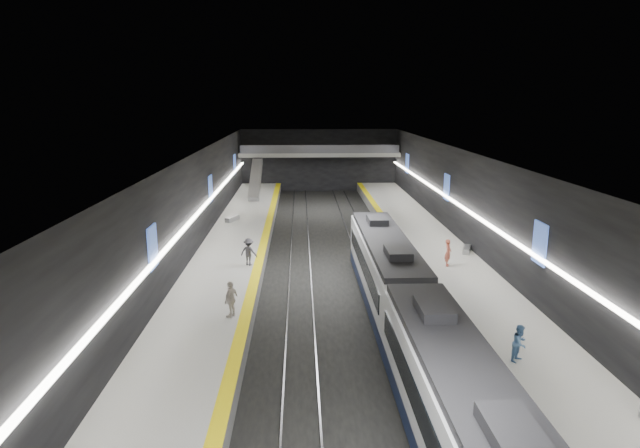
{
  "coord_description": "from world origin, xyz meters",
  "views": [
    {
      "loc": [
        -2.45,
        -34.22,
        11.79
      ],
      "look_at": [
        -0.93,
        6.56,
        2.2
      ],
      "focal_mm": 30.0,
      "sensor_mm": 36.0,
      "label": 1
    }
  ],
  "objects_px": {
    "escalator": "(256,179)",
    "bench_left_far": "(232,219)",
    "passenger_right_a": "(448,253)",
    "train": "(412,318)",
    "bench_right_far": "(467,250)",
    "passenger_right_b": "(520,344)",
    "passenger_left_b": "(249,252)",
    "passenger_left_a": "(231,299)"
  },
  "relations": [
    {
      "from": "escalator",
      "to": "bench_left_far",
      "type": "bearing_deg",
      "value": -95.02
    },
    {
      "from": "bench_left_far",
      "to": "passenger_right_a",
      "type": "xyz_separation_m",
      "value": [
        15.88,
        -13.89,
        0.68
      ]
    },
    {
      "from": "train",
      "to": "bench_right_far",
      "type": "bearing_deg",
      "value": 63.99
    },
    {
      "from": "passenger_right_a",
      "to": "passenger_right_b",
      "type": "distance_m",
      "value": 13.18
    },
    {
      "from": "passenger_left_b",
      "to": "passenger_left_a",
      "type": "bearing_deg",
      "value": 111.86
    },
    {
      "from": "passenger_right_a",
      "to": "passenger_right_b",
      "type": "bearing_deg",
      "value": -164.67
    },
    {
      "from": "escalator",
      "to": "bench_left_far",
      "type": "relative_size",
      "value": 4.62
    },
    {
      "from": "bench_left_far",
      "to": "bench_right_far",
      "type": "xyz_separation_m",
      "value": [
        18.13,
        -10.78,
        -0.01
      ]
    },
    {
      "from": "passenger_right_b",
      "to": "passenger_left_b",
      "type": "distance_m",
      "value": 18.66
    },
    {
      "from": "passenger_left_a",
      "to": "passenger_left_b",
      "type": "height_order",
      "value": "passenger_left_a"
    },
    {
      "from": "train",
      "to": "escalator",
      "type": "distance_m",
      "value": 39.3
    },
    {
      "from": "bench_right_far",
      "to": "passenger_left_b",
      "type": "xyz_separation_m",
      "value": [
        -15.39,
        -2.5,
        0.71
      ]
    },
    {
      "from": "passenger_right_a",
      "to": "passenger_left_b",
      "type": "bearing_deg",
      "value": 105.08
    },
    {
      "from": "escalator",
      "to": "passenger_right_b",
      "type": "distance_m",
      "value": 42.4
    },
    {
      "from": "bench_left_far",
      "to": "passenger_left_a",
      "type": "height_order",
      "value": "passenger_left_a"
    },
    {
      "from": "escalator",
      "to": "passenger_right_a",
      "type": "bearing_deg",
      "value": -61.15
    },
    {
      "from": "bench_right_far",
      "to": "train",
      "type": "bearing_deg",
      "value": -93.88
    },
    {
      "from": "escalator",
      "to": "passenger_right_b",
      "type": "xyz_separation_m",
      "value": [
        14.19,
        -39.94,
        -1.1
      ]
    },
    {
      "from": "train",
      "to": "bench_right_far",
      "type": "relative_size",
      "value": 18.1
    },
    {
      "from": "train",
      "to": "bench_left_far",
      "type": "bearing_deg",
      "value": 113.9
    },
    {
      "from": "train",
      "to": "passenger_right_b",
      "type": "relative_size",
      "value": 18.69
    },
    {
      "from": "escalator",
      "to": "passenger_right_b",
      "type": "height_order",
      "value": "escalator"
    },
    {
      "from": "bench_left_far",
      "to": "passenger_right_a",
      "type": "relative_size",
      "value": 0.97
    },
    {
      "from": "escalator",
      "to": "passenger_left_a",
      "type": "bearing_deg",
      "value": -87.51
    },
    {
      "from": "train",
      "to": "passenger_left_a",
      "type": "height_order",
      "value": "train"
    },
    {
      "from": "bench_right_far",
      "to": "passenger_right_a",
      "type": "height_order",
      "value": "passenger_right_a"
    },
    {
      "from": "train",
      "to": "passenger_left_b",
      "type": "xyz_separation_m",
      "value": [
        -8.39,
        11.85,
        -0.29
      ]
    },
    {
      "from": "bench_left_far",
      "to": "passenger_right_b",
      "type": "distance_m",
      "value": 31.1
    },
    {
      "from": "bench_right_far",
      "to": "passenger_right_a",
      "type": "bearing_deg",
      "value": -103.8
    },
    {
      "from": "train",
      "to": "passenger_right_b",
      "type": "height_order",
      "value": "train"
    },
    {
      "from": "passenger_right_a",
      "to": "passenger_left_b",
      "type": "distance_m",
      "value": 13.15
    },
    {
      "from": "passenger_right_a",
      "to": "passenger_left_a",
      "type": "xyz_separation_m",
      "value": [
        -13.23,
        -8.03,
        0.05
      ]
    },
    {
      "from": "bench_right_far",
      "to": "passenger_left_a",
      "type": "distance_m",
      "value": 19.09
    },
    {
      "from": "bench_left_far",
      "to": "passenger_right_a",
      "type": "distance_m",
      "value": 21.11
    },
    {
      "from": "bench_right_far",
      "to": "passenger_left_a",
      "type": "height_order",
      "value": "passenger_left_a"
    },
    {
      "from": "passenger_right_a",
      "to": "passenger_right_b",
      "type": "relative_size",
      "value": 1.12
    },
    {
      "from": "train",
      "to": "passenger_left_a",
      "type": "xyz_separation_m",
      "value": [
        -8.48,
        3.21,
        -0.25
      ]
    },
    {
      "from": "passenger_left_a",
      "to": "passenger_right_a",
      "type": "bearing_deg",
      "value": 144.72
    },
    {
      "from": "passenger_left_b",
      "to": "train",
      "type": "bearing_deg",
      "value": 147.79
    },
    {
      "from": "bench_right_far",
      "to": "passenger_left_b",
      "type": "bearing_deg",
      "value": -148.65
    },
    {
      "from": "passenger_right_a",
      "to": "escalator",
      "type": "bearing_deg",
      "value": 46.61
    },
    {
      "from": "escalator",
      "to": "passenger_left_b",
      "type": "xyz_separation_m",
      "value": [
        1.61,
        -26.15,
        -0.99
      ]
    }
  ]
}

